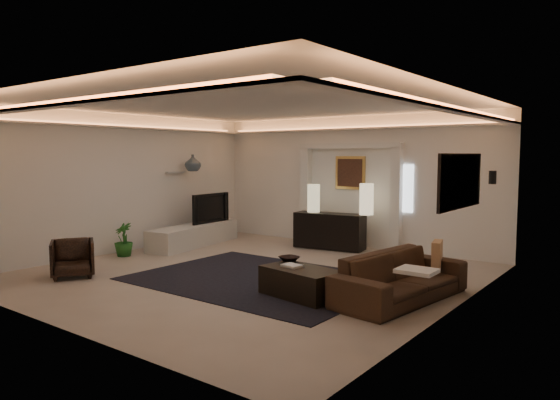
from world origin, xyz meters
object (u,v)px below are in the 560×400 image
Objects in this scene: console at (329,231)px; coffee_table at (301,283)px; armchair at (73,258)px; sofa at (401,277)px.

console is 1.32× the size of coffee_table.
armchair is (-3.77, -1.30, 0.11)m from coffee_table.
coffee_table is at bearing -72.75° from console.
armchair reaches higher than coffee_table.
console is 3.92m from coffee_table.
coffee_table is 3.99m from armchair.
console reaches higher than coffee_table.
console reaches higher than sofa.
sofa is (2.91, -2.80, -0.07)m from console.
sofa reaches higher than armchair.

